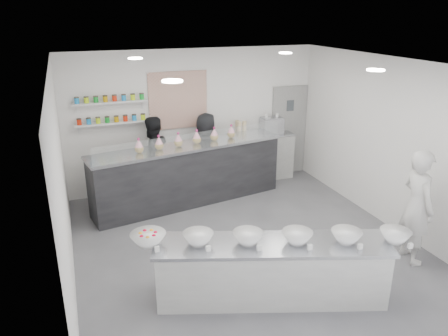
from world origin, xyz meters
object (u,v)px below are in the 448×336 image
Objects in this scene: back_bar at (189,174)px; espresso_ledge at (262,157)px; staff_left at (153,158)px; espresso_machine at (271,126)px; woman_prep at (417,207)px; prep_counter at (271,271)px; staff_right at (206,153)px.

back_bar is 2.77× the size of espresso_ledge.
staff_left is (-0.61, 0.53, 0.25)m from back_bar.
staff_left is at bearing -176.29° from espresso_machine.
espresso_machine is 0.27× the size of woman_prep.
back_bar is at bearing 111.66° from prep_counter.
prep_counter is 4.52m from espresso_ledge.
woman_prep reaches higher than staff_right.
prep_counter is 4.07m from staff_left.
prep_counter is at bearing 97.85° from staff_right.
back_bar is 2.18× the size of woman_prep.
staff_right reaches higher than espresso_machine.
back_bar is at bearing -161.89° from espresso_machine.
espresso_machine is at bearing 15.38° from woman_prep.
staff_right is (0.54, 0.50, 0.24)m from back_bar.
prep_counter is at bearing 101.13° from woman_prep.
back_bar is (-0.18, 3.44, 0.19)m from prep_counter.
woman_prep reaches higher than prep_counter.
woman_prep is at bearing -60.92° from back_bar.
staff_left is (-0.79, 3.97, 0.44)m from prep_counter.
espresso_machine is at bearing 7.79° from back_bar.
espresso_machine reaches higher than prep_counter.
espresso_ledge is 0.84× the size of staff_right.
prep_counter is 1.82× the size of staff_right.
espresso_machine is (1.98, 4.15, 0.83)m from prep_counter.
back_bar is 2.37m from espresso_machine.
espresso_ledge is 2.60m from staff_left.
espresso_ledge reaches higher than prep_counter.
espresso_machine is at bearing 161.43° from staff_left.
back_bar is 0.78m from staff_right.
espresso_machine is 0.28× the size of staff_right.
back_bar is at bearing 47.13° from woman_prep.
staff_left is 1.01× the size of staff_right.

